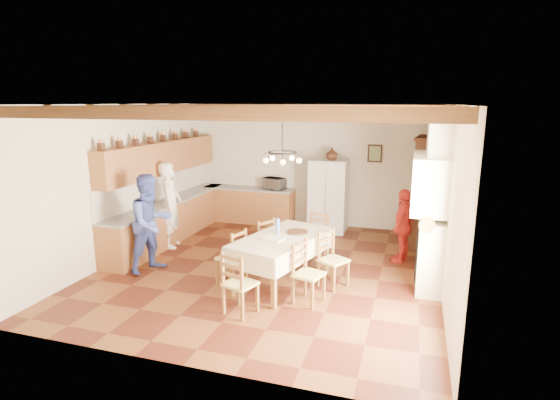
% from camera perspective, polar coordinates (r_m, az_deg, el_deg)
% --- Properties ---
extents(floor, '(6.00, 6.50, 0.02)m').
position_cam_1_polar(floor, '(8.28, -1.29, -8.94)').
color(floor, '#471C10').
rests_on(floor, ground).
extents(ceiling, '(6.00, 6.50, 0.02)m').
position_cam_1_polar(ceiling, '(7.70, -1.40, 12.46)').
color(ceiling, silver).
rests_on(ceiling, ground).
extents(wall_back, '(6.00, 0.02, 3.00)m').
position_cam_1_polar(wall_back, '(10.94, 4.10, 4.56)').
color(wall_back, beige).
rests_on(wall_back, ground).
extents(wall_front, '(6.00, 0.02, 3.00)m').
position_cam_1_polar(wall_front, '(4.96, -13.44, -5.71)').
color(wall_front, beige).
rests_on(wall_front, ground).
extents(wall_left, '(0.02, 6.50, 3.00)m').
position_cam_1_polar(wall_left, '(9.24, -19.35, 2.37)').
color(wall_left, beige).
rests_on(wall_left, ground).
extents(wall_right, '(0.02, 6.50, 3.00)m').
position_cam_1_polar(wall_right, '(7.48, 21.10, -0.05)').
color(wall_right, beige).
rests_on(wall_right, ground).
extents(ceiling_beams, '(6.00, 6.30, 0.16)m').
position_cam_1_polar(ceiling_beams, '(7.70, -1.40, 11.72)').
color(ceiling_beams, '#391A10').
rests_on(ceiling_beams, ground).
extents(lower_cabinets_left, '(0.60, 4.30, 0.86)m').
position_cam_1_polar(lower_cabinets_left, '(10.15, -14.01, -2.61)').
color(lower_cabinets_left, brown).
rests_on(lower_cabinets_left, ground).
extents(lower_cabinets_back, '(2.30, 0.60, 0.86)m').
position_cam_1_polar(lower_cabinets_back, '(11.30, -4.02, -0.71)').
color(lower_cabinets_back, brown).
rests_on(lower_cabinets_back, ground).
extents(countertop_left, '(0.62, 4.30, 0.04)m').
position_cam_1_polar(countertop_left, '(10.04, -14.14, -0.13)').
color(countertop_left, slate).
rests_on(countertop_left, lower_cabinets_left).
extents(countertop_back, '(2.34, 0.62, 0.04)m').
position_cam_1_polar(countertop_back, '(11.21, -4.06, 1.53)').
color(countertop_back, slate).
rests_on(countertop_back, lower_cabinets_back).
extents(backsplash_left, '(0.03, 4.30, 0.60)m').
position_cam_1_polar(backsplash_left, '(10.13, -15.62, 1.74)').
color(backsplash_left, beige).
rests_on(backsplash_left, ground).
extents(backsplash_back, '(2.30, 0.03, 0.60)m').
position_cam_1_polar(backsplash_back, '(11.41, -3.57, 3.37)').
color(backsplash_back, beige).
rests_on(backsplash_back, ground).
extents(upper_cabinets, '(0.35, 4.20, 0.70)m').
position_cam_1_polar(upper_cabinets, '(9.94, -15.06, 5.37)').
color(upper_cabinets, brown).
rests_on(upper_cabinets, ground).
extents(fireplace, '(0.56, 1.60, 2.80)m').
position_cam_1_polar(fireplace, '(7.68, 18.80, -0.33)').
color(fireplace, beige).
rests_on(fireplace, ground).
extents(wall_picture, '(0.34, 0.03, 0.42)m').
position_cam_1_polar(wall_picture, '(10.63, 12.29, 5.96)').
color(wall_picture, black).
rests_on(wall_picture, ground).
extents(refrigerator, '(0.87, 0.72, 1.73)m').
position_cam_1_polar(refrigerator, '(10.45, 6.34, 0.57)').
color(refrigerator, silver).
rests_on(refrigerator, floor).
extents(hutch, '(0.67, 1.34, 2.34)m').
position_cam_1_polar(hutch, '(9.82, 18.62, 1.04)').
color(hutch, '#371B11').
rests_on(hutch, floor).
extents(dining_table, '(1.47, 2.12, 0.84)m').
position_cam_1_polar(dining_table, '(7.34, 0.30, -5.41)').
color(dining_table, beige).
rests_on(dining_table, floor).
extents(chandelier, '(0.47, 0.47, 0.03)m').
position_cam_1_polar(chandelier, '(7.02, 0.31, 6.24)').
color(chandelier, black).
rests_on(chandelier, ground).
extents(chair_left_near, '(0.50, 0.51, 0.96)m').
position_cam_1_polar(chair_left_near, '(7.51, -6.38, -7.32)').
color(chair_left_near, brown).
rests_on(chair_left_near, floor).
extents(chair_left_far, '(0.56, 0.56, 0.96)m').
position_cam_1_polar(chair_left_far, '(8.17, -2.62, -5.58)').
color(chair_left_far, brown).
rests_on(chair_left_far, floor).
extents(chair_right_near, '(0.51, 0.52, 0.96)m').
position_cam_1_polar(chair_right_near, '(6.77, 3.77, -9.53)').
color(chair_right_near, brown).
rests_on(chair_right_near, floor).
extents(chair_right_far, '(0.56, 0.56, 0.96)m').
position_cam_1_polar(chair_right_far, '(7.38, 6.99, -7.69)').
color(chair_right_far, brown).
rests_on(chair_right_far, floor).
extents(chair_end_near, '(0.53, 0.51, 0.96)m').
position_cam_1_polar(chair_end_near, '(6.47, -5.22, -10.67)').
color(chair_end_near, brown).
rests_on(chair_end_near, floor).
extents(chair_end_far, '(0.49, 0.47, 0.96)m').
position_cam_1_polar(chair_end_far, '(8.49, 4.67, -4.91)').
color(chair_end_far, brown).
rests_on(chair_end_far, floor).
extents(person_man, '(0.63, 0.77, 1.82)m').
position_cam_1_polar(person_man, '(9.51, -14.10, -0.64)').
color(person_man, white).
rests_on(person_man, floor).
extents(person_woman_blue, '(0.95, 1.06, 1.80)m').
position_cam_1_polar(person_woman_blue, '(8.23, -16.47, -2.91)').
color(person_woman_blue, '#404FA7').
rests_on(person_woman_blue, floor).
extents(person_woman_red, '(0.62, 0.91, 1.44)m').
position_cam_1_polar(person_woman_red, '(8.73, 15.83, -3.23)').
color(person_woman_red, red).
rests_on(person_woman_red, floor).
extents(microwave, '(0.60, 0.50, 0.28)m').
position_cam_1_polar(microwave, '(10.95, -0.75, 2.17)').
color(microwave, silver).
rests_on(microwave, countertop_back).
extents(fridge_vase, '(0.30, 0.30, 0.29)m').
position_cam_1_polar(fridge_vase, '(10.28, 6.79, 6.05)').
color(fridge_vase, '#371B11').
rests_on(fridge_vase, refrigerator).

